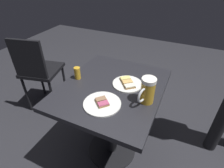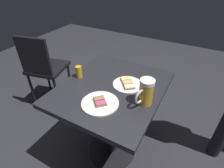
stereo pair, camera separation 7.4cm
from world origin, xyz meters
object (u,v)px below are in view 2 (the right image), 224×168
plate_near (128,84)px  beer_glass_small (79,72)px  plate_far (100,103)px  cafe_chair (44,67)px  beer_mug (146,92)px

plate_near → beer_glass_small: (-0.08, 0.37, 0.04)m
plate_near → plate_far: bearing=166.1°
beer_glass_small → cafe_chair: 0.78m
plate_far → beer_glass_small: (0.19, 0.31, 0.04)m
plate_near → beer_glass_small: size_ratio=2.32×
cafe_chair → beer_glass_small: bearing=-31.6°
plate_near → beer_mug: (-0.13, -0.18, 0.08)m
beer_mug → plate_near: bearing=53.9°
plate_far → cafe_chair: 1.11m
plate_near → beer_glass_small: bearing=102.3°
plate_near → beer_glass_small: 0.39m
plate_far → beer_mug: (0.14, -0.24, 0.08)m
plate_near → cafe_chair: bearing=82.1°
plate_near → cafe_chair: (0.15, 1.07, -0.22)m
plate_far → beer_glass_small: size_ratio=2.56×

